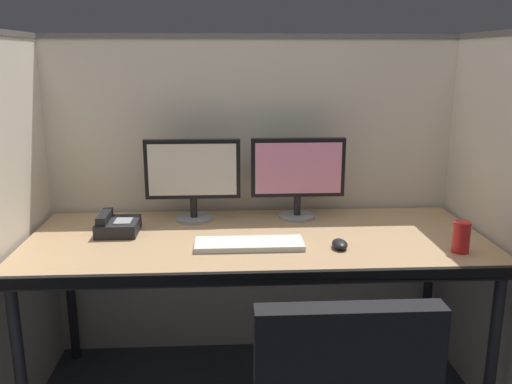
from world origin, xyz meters
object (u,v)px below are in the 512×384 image
(desk, at_px, (257,249))
(soda_can, at_px, (461,237))
(desk_phone, at_px, (117,226))
(monitor_right, at_px, (298,172))
(monitor_left, at_px, (193,174))
(keyboard_main, at_px, (249,244))
(computer_mouse, at_px, (340,244))

(desk, relative_size, soda_can, 15.57)
(desk, xyz_separation_m, desk_phone, (-0.59, 0.09, 0.08))
(monitor_right, bearing_deg, desk, -126.65)
(monitor_left, bearing_deg, keyboard_main, -57.59)
(soda_can, bearing_deg, desk, 164.43)
(desk, distance_m, desk_phone, 0.61)
(soda_can, xyz_separation_m, desk_phone, (-1.37, 0.31, -0.03))
(desk, bearing_deg, monitor_right, 53.35)
(keyboard_main, bearing_deg, desk, 71.52)
(monitor_left, relative_size, soda_can, 3.52)
(monitor_left, relative_size, monitor_right, 1.00)
(keyboard_main, height_order, computer_mouse, computer_mouse)
(keyboard_main, xyz_separation_m, desk_phone, (-0.56, 0.20, 0.02))
(desk, distance_m, monitor_left, 0.47)
(monitor_right, xyz_separation_m, desk_phone, (-0.80, -0.18, -0.18))
(monitor_left, bearing_deg, soda_can, -24.68)
(monitor_left, distance_m, desk_phone, 0.41)
(monitor_right, distance_m, desk_phone, 0.84)
(desk, height_order, monitor_right, monitor_right)
(monitor_left, height_order, computer_mouse, monitor_left)
(computer_mouse, xyz_separation_m, desk_phone, (-0.91, 0.24, 0.02))
(keyboard_main, xyz_separation_m, computer_mouse, (0.35, -0.04, 0.01))
(desk, xyz_separation_m, monitor_left, (-0.28, 0.27, 0.27))
(keyboard_main, bearing_deg, desk_phone, 160.07)
(keyboard_main, bearing_deg, monitor_left, 122.41)
(monitor_right, xyz_separation_m, computer_mouse, (0.11, -0.42, -0.20))
(monitor_right, bearing_deg, desk_phone, -167.10)
(desk, bearing_deg, monitor_left, 135.93)
(monitor_left, distance_m, monitor_right, 0.48)
(desk, relative_size, monitor_left, 4.42)
(monitor_right, height_order, soda_can, monitor_right)
(monitor_left, distance_m, soda_can, 1.16)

